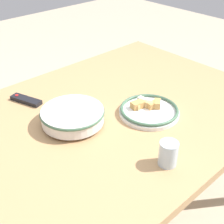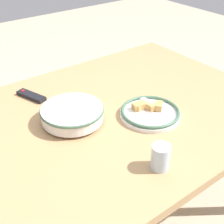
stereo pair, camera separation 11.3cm
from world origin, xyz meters
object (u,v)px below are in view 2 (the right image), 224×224
(noodle_bowl, at_px, (72,114))
(drinking_glass, at_px, (160,157))
(tv_remote, at_px, (31,96))
(food_plate, at_px, (150,112))

(noodle_bowl, bearing_deg, drinking_glass, -77.22)
(noodle_bowl, relative_size, tv_remote, 1.63)
(noodle_bowl, xyz_separation_m, tv_remote, (-0.06, 0.30, -0.03))
(noodle_bowl, bearing_deg, food_plate, -29.08)
(food_plate, xyz_separation_m, drinking_glass, (-0.20, -0.27, 0.03))
(drinking_glass, bearing_deg, noodle_bowl, 102.78)
(food_plate, bearing_deg, tv_remote, 127.30)
(noodle_bowl, height_order, food_plate, noodle_bowl)
(tv_remote, distance_m, drinking_glass, 0.75)
(food_plate, distance_m, drinking_glass, 0.34)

